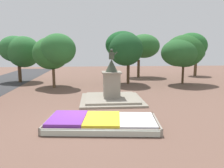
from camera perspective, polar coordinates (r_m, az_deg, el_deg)
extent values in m
plane|color=brown|center=(15.05, -8.59, -9.32)|extent=(87.57, 87.57, 0.00)
cube|color=#38281C|center=(13.74, -2.57, -10.23)|extent=(6.94, 3.75, 0.38)
cube|color=gray|center=(12.26, -3.08, -12.60)|extent=(6.82, 0.85, 0.42)
cube|color=gray|center=(15.22, -2.17, -8.18)|extent=(6.82, 0.85, 0.42)
cube|color=gray|center=(14.35, -16.33, -9.66)|extent=(0.46, 3.23, 0.42)
cube|color=gray|center=(13.92, 11.64, -10.07)|extent=(0.46, 3.23, 0.42)
cube|color=#72339E|center=(13.95, -11.53, -8.81)|extent=(2.45, 3.06, 0.22)
cube|color=yellow|center=(13.65, -2.58, -9.14)|extent=(2.45, 3.06, 0.18)
cube|color=white|center=(13.68, 6.56, -9.26)|extent=(2.45, 3.06, 0.12)
cube|color=#B2BCAD|center=(12.22, -3.10, -12.69)|extent=(6.49, 0.92, 0.34)
cube|color=gray|center=(20.19, -0.12, -4.12)|extent=(5.59, 5.59, 0.17)
cube|color=gray|center=(20.16, -0.12, -3.64)|extent=(4.68, 4.68, 0.17)
cube|color=gray|center=(19.92, -0.12, -0.28)|extent=(1.47, 1.47, 2.22)
cube|color=gray|center=(19.76, -0.13, 3.07)|extent=(1.73, 1.73, 0.12)
cone|color=#384233|center=(19.70, -0.13, 4.85)|extent=(1.10, 1.10, 1.11)
cylinder|color=#384233|center=(19.65, -0.13, 7.40)|extent=(0.47, 0.47, 0.65)
sphere|color=#384233|center=(19.64, -0.13, 8.76)|extent=(0.28, 0.28, 0.28)
cylinder|color=#384233|center=(19.67, 0.73, 7.78)|extent=(0.51, 0.11, 0.49)
cylinder|color=#4C3823|center=(29.73, 4.24, 3.07)|extent=(0.40, 0.40, 3.10)
ellipsoid|color=#174E21|center=(29.90, 2.84, 10.15)|extent=(4.68, 4.79, 3.67)
ellipsoid|color=#1B4D24|center=(28.83, 3.57, 9.05)|extent=(4.45, 4.87, 4.30)
ellipsoid|color=#184F25|center=(30.29, 3.70, 8.94)|extent=(3.83, 3.86, 3.08)
cylinder|color=brown|center=(27.68, -14.96, 1.41)|extent=(0.35, 0.35, 2.24)
ellipsoid|color=#2D6E2F|center=(28.37, -15.59, 7.72)|extent=(4.46, 4.76, 4.00)
ellipsoid|color=#2C6B31|center=(27.14, -13.90, 8.78)|extent=(4.22, 3.98, 3.76)
cylinder|color=#4C3823|center=(36.42, 6.93, 4.02)|extent=(0.43, 0.43, 2.90)
ellipsoid|color=#2E6931|center=(37.10, 8.34, 9.77)|extent=(5.20, 4.89, 3.92)
ellipsoid|color=#2A6734|center=(36.59, 5.57, 9.99)|extent=(3.89, 4.26, 3.01)
cylinder|color=#4C3823|center=(31.37, 18.02, 2.52)|extent=(0.30, 0.30, 2.61)
ellipsoid|color=#275C2A|center=(30.02, 17.22, 7.80)|extent=(4.72, 4.98, 3.59)
ellipsoid|color=#255B26|center=(30.78, 18.41, 8.17)|extent=(5.12, 4.85, 4.25)
ellipsoid|color=#225F28|center=(31.52, 19.92, 9.36)|extent=(4.27, 3.96, 3.45)
cylinder|color=#4C3823|center=(33.61, -22.97, 3.00)|extent=(0.46, 0.46, 3.02)
ellipsoid|color=#2B6A33|center=(34.52, -24.11, 8.37)|extent=(4.29, 4.07, 3.70)
ellipsoid|color=#2B6931|center=(33.66, -22.01, 7.80)|extent=(4.56, 4.72, 4.38)
cylinder|color=brown|center=(40.83, 20.94, 3.86)|extent=(0.51, 0.51, 2.64)
ellipsoid|color=#215C29|center=(40.94, 20.78, 7.62)|extent=(3.58, 3.06, 2.78)
ellipsoid|color=#235F25|center=(40.81, 20.44, 8.18)|extent=(3.66, 3.41, 3.30)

